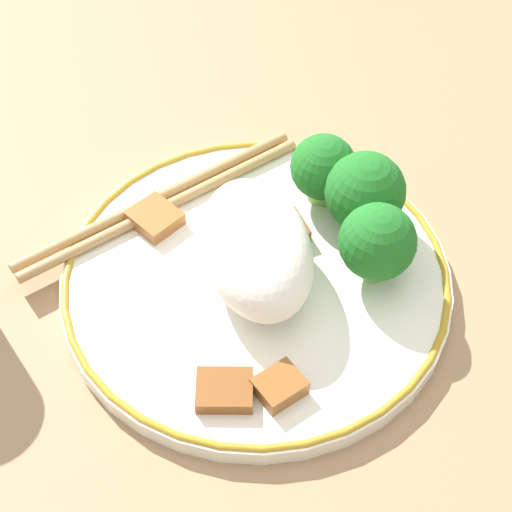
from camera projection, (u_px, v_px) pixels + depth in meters
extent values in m
plane|color=#9E7A56|center=(256.00, 287.00, 0.57)|extent=(3.00, 3.00, 0.00)
cylinder|color=white|center=(256.00, 281.00, 0.56)|extent=(0.26, 0.26, 0.01)
torus|color=#B28C26|center=(256.00, 276.00, 0.56)|extent=(0.25, 0.25, 0.01)
ellipsoid|color=white|center=(252.00, 251.00, 0.53)|extent=(0.11, 0.07, 0.06)
cylinder|color=#7FB756|center=(373.00, 267.00, 0.55)|extent=(0.02, 0.02, 0.01)
sphere|color=#1E6B23|center=(378.00, 242.00, 0.53)|extent=(0.05, 0.05, 0.05)
cylinder|color=#7FB756|center=(361.00, 219.00, 0.58)|extent=(0.01, 0.01, 0.01)
sphere|color=#1E6B23|center=(365.00, 192.00, 0.56)|extent=(0.05, 0.05, 0.05)
cylinder|color=#7FB756|center=(321.00, 191.00, 0.60)|extent=(0.02, 0.02, 0.01)
sphere|color=#1E6B23|center=(323.00, 167.00, 0.58)|extent=(0.05, 0.05, 0.05)
cube|color=#995B28|center=(155.00, 218.00, 0.58)|extent=(0.04, 0.04, 0.01)
cube|color=brown|center=(279.00, 386.00, 0.50)|extent=(0.03, 0.03, 0.01)
cube|color=brown|center=(225.00, 390.00, 0.50)|extent=(0.03, 0.04, 0.01)
cube|color=brown|center=(289.00, 229.00, 0.58)|extent=(0.03, 0.03, 0.01)
cylinder|color=#AD8451|center=(157.00, 198.00, 0.60)|extent=(0.09, 0.21, 0.01)
cylinder|color=#AD8451|center=(164.00, 207.00, 0.59)|extent=(0.09, 0.21, 0.01)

